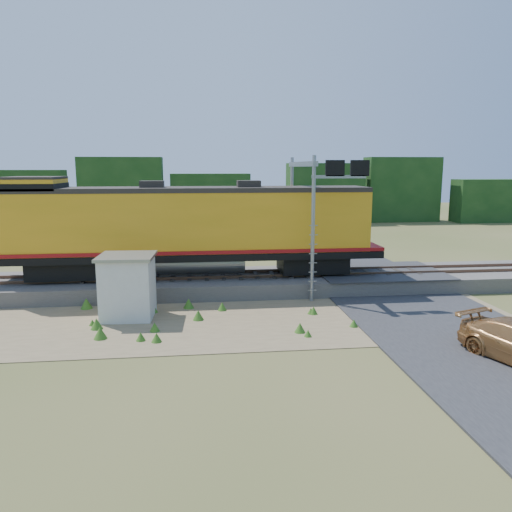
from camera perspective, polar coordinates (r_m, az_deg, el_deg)
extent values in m
plane|color=#475123|center=(21.83, 1.84, -7.58)|extent=(140.00, 140.00, 0.00)
cube|color=slate|center=(27.46, -0.03, -3.00)|extent=(70.00, 5.00, 0.80)
cube|color=brown|center=(26.65, 0.16, -2.35)|extent=(70.00, 0.10, 0.16)
cube|color=brown|center=(28.05, -0.20, -1.72)|extent=(70.00, 0.10, 0.16)
cube|color=#8C7754|center=(22.10, -3.54, -7.33)|extent=(26.00, 8.00, 0.03)
cube|color=#38383A|center=(29.01, 13.84, -1.72)|extent=(7.00, 5.20, 0.06)
cube|color=#38383A|center=(44.24, 6.57, 1.48)|extent=(7.00, 24.00, 0.08)
cube|color=#153814|center=(58.74, -3.71, 6.79)|extent=(36.00, 3.00, 6.50)
cube|color=black|center=(27.91, -20.80, -1.33)|extent=(3.63, 2.32, 0.91)
cube|color=black|center=(27.78, 6.44, -0.77)|extent=(3.63, 2.32, 0.91)
cube|color=black|center=(26.95, -7.24, 0.24)|extent=(20.18, 3.03, 0.36)
cylinder|color=gray|center=(27.04, -7.22, -0.77)|extent=(5.55, 1.21, 1.21)
cube|color=orange|center=(26.71, -7.33, 3.94)|extent=(18.67, 2.93, 3.13)
cube|color=maroon|center=(26.90, -7.26, 0.88)|extent=(20.18, 3.08, 0.18)
cube|color=#28231E|center=(26.58, -7.41, 7.55)|extent=(18.67, 2.98, 0.24)
cube|color=orange|center=(27.79, -24.01, 7.36)|extent=(2.62, 2.93, 0.71)
cube|color=#28231E|center=(27.78, -24.06, 8.16)|extent=(2.62, 2.98, 0.12)
cube|color=black|center=(27.80, -24.00, 7.25)|extent=(2.67, 2.98, 0.35)
cube|color=maroon|center=(28.44, -26.59, 2.60)|extent=(0.10, 2.02, 1.21)
cube|color=#28231E|center=(26.67, -11.80, 7.93)|extent=(1.21, 1.01, 0.45)
cube|color=#28231E|center=(26.71, -0.85, 8.14)|extent=(1.21, 1.01, 0.45)
cube|color=silver|center=(22.88, -14.43, -3.53)|extent=(2.28, 2.28, 2.72)
cube|color=gray|center=(22.59, -14.59, -0.04)|extent=(2.51, 2.51, 0.13)
cylinder|color=gray|center=(24.60, 6.51, 2.98)|extent=(0.19, 0.19, 7.21)
cylinder|color=gray|center=(30.04, 4.07, 4.30)|extent=(0.19, 0.19, 7.21)
cube|color=gray|center=(27.15, 5.28, 10.42)|extent=(0.26, 6.20, 0.26)
cube|color=gray|center=(24.73, 9.45, 8.93)|extent=(2.68, 0.15, 0.15)
cube|color=black|center=(24.67, 9.01, 9.89)|extent=(0.93, 0.15, 0.77)
cube|color=black|center=(25.03, 11.78, 9.81)|extent=(0.93, 0.15, 0.77)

